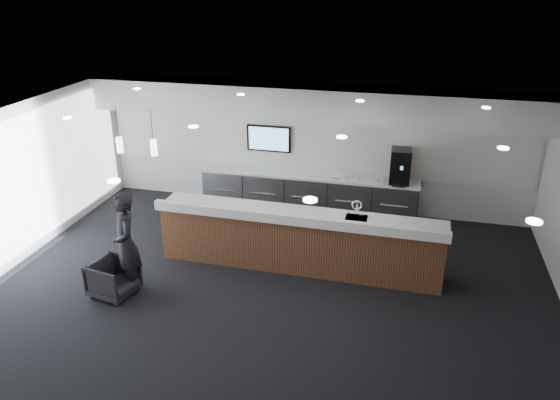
% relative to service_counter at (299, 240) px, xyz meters
% --- Properties ---
extents(ground, '(10.00, 10.00, 0.00)m').
position_rel_service_counter_xyz_m(ground, '(-0.34, -1.08, -0.57)').
color(ground, black).
rests_on(ground, ground).
extents(ceiling, '(10.00, 8.00, 0.02)m').
position_rel_service_counter_xyz_m(ceiling, '(-0.34, -1.08, 2.43)').
color(ceiling, black).
rests_on(ceiling, back_wall).
extents(back_wall, '(10.00, 0.02, 3.00)m').
position_rel_service_counter_xyz_m(back_wall, '(-0.34, 2.92, 0.93)').
color(back_wall, silver).
rests_on(back_wall, ground).
extents(left_wall, '(0.02, 8.00, 3.00)m').
position_rel_service_counter_xyz_m(left_wall, '(-5.34, -1.08, 0.93)').
color(left_wall, silver).
rests_on(left_wall, ground).
extents(soffit_bulkhead, '(10.00, 0.90, 0.70)m').
position_rel_service_counter_xyz_m(soffit_bulkhead, '(-0.34, 2.47, 2.08)').
color(soffit_bulkhead, white).
rests_on(soffit_bulkhead, back_wall).
extents(alcove_panel, '(9.80, 0.06, 1.40)m').
position_rel_service_counter_xyz_m(alcove_panel, '(-0.34, 2.89, 1.03)').
color(alcove_panel, white).
rests_on(alcove_panel, back_wall).
extents(window_blinds_wall, '(0.04, 7.36, 2.55)m').
position_rel_service_counter_xyz_m(window_blinds_wall, '(-5.30, -1.08, 0.93)').
color(window_blinds_wall, white).
rests_on(window_blinds_wall, left_wall).
extents(back_credenza, '(5.06, 0.66, 0.95)m').
position_rel_service_counter_xyz_m(back_credenza, '(-0.34, 2.56, -0.10)').
color(back_credenza, gray).
rests_on(back_credenza, ground).
extents(wall_tv, '(1.05, 0.08, 0.62)m').
position_rel_service_counter_xyz_m(wall_tv, '(-1.34, 2.82, 1.08)').
color(wall_tv, black).
rests_on(wall_tv, back_wall).
extents(pendant_left, '(0.12, 0.12, 0.30)m').
position_rel_service_counter_xyz_m(pendant_left, '(-2.74, -0.28, 1.68)').
color(pendant_left, '#FFEBC6').
rests_on(pendant_left, ceiling).
extents(pendant_right, '(0.12, 0.12, 0.30)m').
position_rel_service_counter_xyz_m(pendant_right, '(-3.44, -0.28, 1.68)').
color(pendant_right, '#FFEBC6').
rests_on(pendant_right, ceiling).
extents(ceiling_can_lights, '(7.00, 5.00, 0.02)m').
position_rel_service_counter_xyz_m(ceiling_can_lights, '(-0.34, -1.08, 2.40)').
color(ceiling_can_lights, silver).
rests_on(ceiling_can_lights, ceiling).
extents(service_counter, '(5.44, 0.99, 1.49)m').
position_rel_service_counter_xyz_m(service_counter, '(0.00, 0.00, 0.00)').
color(service_counter, '#4A2818').
rests_on(service_counter, ground).
extents(coffee_machine, '(0.45, 0.58, 0.77)m').
position_rel_service_counter_xyz_m(coffee_machine, '(1.72, 2.53, 0.76)').
color(coffee_machine, black).
rests_on(coffee_machine, back_credenza).
extents(info_sign_left, '(0.15, 0.05, 0.21)m').
position_rel_service_counter_xyz_m(info_sign_left, '(0.26, 2.47, 0.48)').
color(info_sign_left, white).
rests_on(info_sign_left, back_credenza).
extents(info_sign_right, '(0.19, 0.02, 0.25)m').
position_rel_service_counter_xyz_m(info_sign_right, '(0.34, 2.43, 0.50)').
color(info_sign_right, white).
rests_on(info_sign_right, back_credenza).
extents(armchair, '(0.85, 0.84, 0.67)m').
position_rel_service_counter_xyz_m(armchair, '(-2.94, -1.74, -0.24)').
color(armchair, black).
rests_on(armchair, ground).
extents(lounge_guest, '(0.76, 0.81, 1.86)m').
position_rel_service_counter_xyz_m(lounge_guest, '(-2.74, -1.53, 0.35)').
color(lounge_guest, black).
rests_on(lounge_guest, ground).
extents(cup_0, '(0.09, 0.09, 0.09)m').
position_rel_service_counter_xyz_m(cup_0, '(1.38, 2.44, 0.42)').
color(cup_0, white).
rests_on(cup_0, back_credenza).
extents(cup_1, '(0.13, 0.13, 0.09)m').
position_rel_service_counter_xyz_m(cup_1, '(1.24, 2.44, 0.42)').
color(cup_1, white).
rests_on(cup_1, back_credenza).
extents(cup_2, '(0.11, 0.11, 0.09)m').
position_rel_service_counter_xyz_m(cup_2, '(1.10, 2.44, 0.42)').
color(cup_2, white).
rests_on(cup_2, back_credenza).
extents(cup_3, '(0.12, 0.12, 0.09)m').
position_rel_service_counter_xyz_m(cup_3, '(0.96, 2.44, 0.42)').
color(cup_3, white).
rests_on(cup_3, back_credenza).
extents(cup_4, '(0.13, 0.13, 0.09)m').
position_rel_service_counter_xyz_m(cup_4, '(0.82, 2.44, 0.42)').
color(cup_4, white).
rests_on(cup_4, back_credenza).
extents(cup_5, '(0.10, 0.10, 0.09)m').
position_rel_service_counter_xyz_m(cup_5, '(0.68, 2.44, 0.42)').
color(cup_5, white).
rests_on(cup_5, back_credenza).
extents(cup_6, '(0.13, 0.13, 0.09)m').
position_rel_service_counter_xyz_m(cup_6, '(0.54, 2.44, 0.42)').
color(cup_6, white).
rests_on(cup_6, back_credenza).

